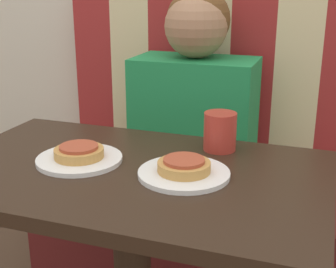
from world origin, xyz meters
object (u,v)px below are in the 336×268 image
(person, at_px, (195,94))
(pizza_right, at_px, (184,165))
(pizza_left, at_px, (79,152))
(drinking_cup, at_px, (220,131))
(plate_left, at_px, (79,159))
(plate_right, at_px, (184,173))

(person, relative_size, pizza_right, 5.55)
(pizza_left, bearing_deg, person, 76.33)
(pizza_right, bearing_deg, drinking_cup, 79.68)
(plate_left, xyz_separation_m, pizza_left, (0.00, 0.00, 0.02))
(plate_left, xyz_separation_m, pizza_right, (0.28, 0.00, 0.02))
(pizza_right, bearing_deg, pizza_left, 180.00)
(plate_left, relative_size, pizza_right, 1.74)
(plate_left, bearing_deg, drinking_cup, 32.88)
(pizza_right, distance_m, drinking_cup, 0.21)
(plate_left, height_order, drinking_cup, drinking_cup)
(pizza_left, bearing_deg, pizza_right, 0.00)
(pizza_right, relative_size, drinking_cup, 1.21)
(person, relative_size, plate_left, 3.20)
(person, bearing_deg, pizza_left, -103.67)
(pizza_left, height_order, pizza_right, same)
(plate_left, bearing_deg, pizza_right, 0.00)
(person, relative_size, pizza_left, 5.55)
(pizza_right, bearing_deg, plate_left, 180.00)
(pizza_left, bearing_deg, plate_left, 180.00)
(plate_right, xyz_separation_m, pizza_right, (-0.00, 0.00, 0.02))
(pizza_left, distance_m, pizza_right, 0.28)
(plate_left, relative_size, drinking_cup, 2.10)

